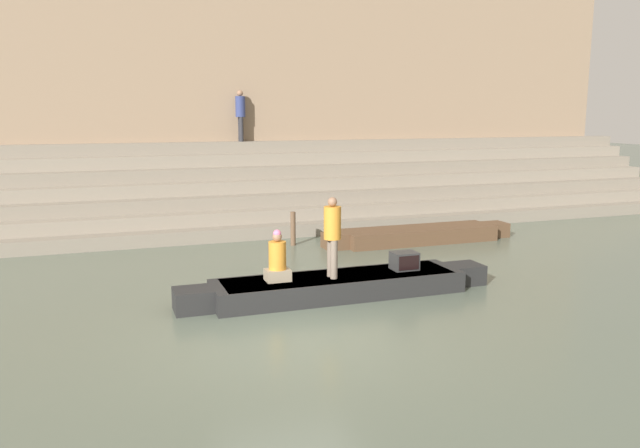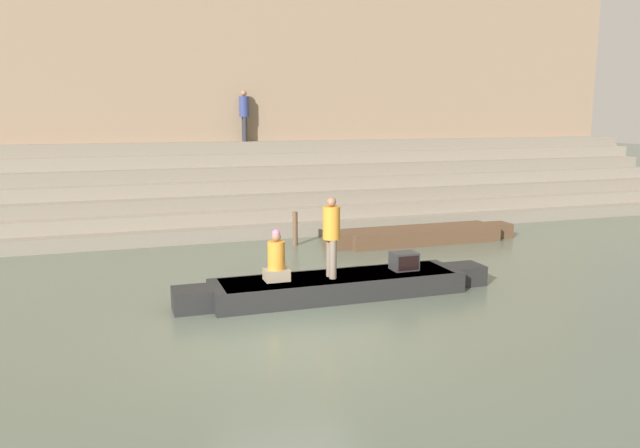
{
  "view_description": "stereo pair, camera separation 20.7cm",
  "coord_description": "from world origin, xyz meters",
  "px_view_note": "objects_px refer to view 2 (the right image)",
  "views": [
    {
      "loc": [
        -2.95,
        -9.75,
        3.8
      ],
      "look_at": [
        1.66,
        3.26,
        1.34
      ],
      "focal_mm": 35.0,
      "sensor_mm": 36.0,
      "label": 1
    },
    {
      "loc": [
        -2.75,
        -9.82,
        3.8
      ],
      "look_at": [
        1.66,
        3.26,
        1.34
      ],
      "focal_mm": 35.0,
      "sensor_mm": 36.0,
      "label": 2
    }
  ],
  "objects_px": {
    "moored_boat_shore": "(421,235)",
    "mooring_post": "(295,229)",
    "person_on_steps": "(244,112)",
    "person_standing": "(331,232)",
    "tv_set": "(404,261)",
    "rowboat_main": "(338,285)",
    "person_rowing": "(276,260)"
  },
  "relations": [
    {
      "from": "person_standing",
      "to": "person_on_steps",
      "type": "relative_size",
      "value": 0.95
    },
    {
      "from": "rowboat_main",
      "to": "mooring_post",
      "type": "height_order",
      "value": "mooring_post"
    },
    {
      "from": "rowboat_main",
      "to": "moored_boat_shore",
      "type": "distance_m",
      "value": 6.14
    },
    {
      "from": "moored_boat_shore",
      "to": "mooring_post",
      "type": "relative_size",
      "value": 6.08
    },
    {
      "from": "rowboat_main",
      "to": "mooring_post",
      "type": "relative_size",
      "value": 6.92
    },
    {
      "from": "person_rowing",
      "to": "tv_set",
      "type": "xyz_separation_m",
      "value": [
        2.86,
        -0.03,
        -0.22
      ]
    },
    {
      "from": "person_on_steps",
      "to": "person_standing",
      "type": "bearing_deg",
      "value": 161.29
    },
    {
      "from": "tv_set",
      "to": "rowboat_main",
      "type": "bearing_deg",
      "value": 179.83
    },
    {
      "from": "person_standing",
      "to": "mooring_post",
      "type": "xyz_separation_m",
      "value": [
        0.78,
        5.3,
        -0.91
      ]
    },
    {
      "from": "person_standing",
      "to": "moored_boat_shore",
      "type": "xyz_separation_m",
      "value": [
        4.45,
        4.48,
        -1.17
      ]
    },
    {
      "from": "mooring_post",
      "to": "person_on_steps",
      "type": "distance_m",
      "value": 5.78
    },
    {
      "from": "tv_set",
      "to": "mooring_post",
      "type": "xyz_separation_m",
      "value": [
        -0.94,
        5.2,
        -0.14
      ]
    },
    {
      "from": "person_standing",
      "to": "moored_boat_shore",
      "type": "relative_size",
      "value": 0.28
    },
    {
      "from": "moored_boat_shore",
      "to": "mooring_post",
      "type": "distance_m",
      "value": 3.77
    },
    {
      "from": "moored_boat_shore",
      "to": "person_on_steps",
      "type": "relative_size",
      "value": 3.4
    },
    {
      "from": "mooring_post",
      "to": "tv_set",
      "type": "bearing_deg",
      "value": -79.72
    },
    {
      "from": "moored_boat_shore",
      "to": "person_on_steps",
      "type": "distance_m",
      "value": 7.77
    },
    {
      "from": "moored_boat_shore",
      "to": "rowboat_main",
      "type": "bearing_deg",
      "value": -139.49
    },
    {
      "from": "rowboat_main",
      "to": "person_rowing",
      "type": "relative_size",
      "value": 6.46
    },
    {
      "from": "person_rowing",
      "to": "moored_boat_shore",
      "type": "height_order",
      "value": "person_rowing"
    },
    {
      "from": "rowboat_main",
      "to": "mooring_post",
      "type": "bearing_deg",
      "value": 83.42
    },
    {
      "from": "moored_boat_shore",
      "to": "mooring_post",
      "type": "xyz_separation_m",
      "value": [
        -3.68,
        0.81,
        0.26
      ]
    },
    {
      "from": "person_standing",
      "to": "person_on_steps",
      "type": "distance_m",
      "value": 10.28
    },
    {
      "from": "person_on_steps",
      "to": "person_rowing",
      "type": "bearing_deg",
      "value": 154.71
    },
    {
      "from": "person_standing",
      "to": "mooring_post",
      "type": "height_order",
      "value": "person_standing"
    },
    {
      "from": "rowboat_main",
      "to": "mooring_post",
      "type": "distance_m",
      "value": 5.26
    },
    {
      "from": "person_standing",
      "to": "rowboat_main",
      "type": "bearing_deg",
      "value": 31.4
    },
    {
      "from": "person_standing",
      "to": "person_on_steps",
      "type": "xyz_separation_m",
      "value": [
        0.32,
        9.99,
        2.43
      ]
    },
    {
      "from": "rowboat_main",
      "to": "tv_set",
      "type": "height_order",
      "value": "tv_set"
    },
    {
      "from": "rowboat_main",
      "to": "person_rowing",
      "type": "bearing_deg",
      "value": 177.59
    },
    {
      "from": "rowboat_main",
      "to": "person_standing",
      "type": "distance_m",
      "value": 1.19
    },
    {
      "from": "person_standing",
      "to": "mooring_post",
      "type": "distance_m",
      "value": 5.43
    }
  ]
}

